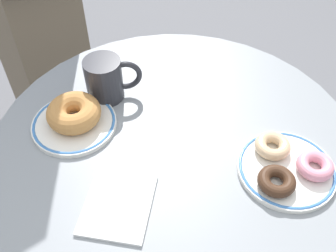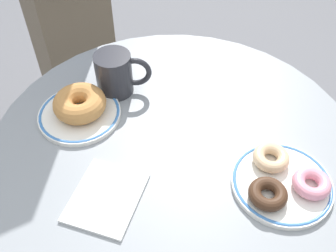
# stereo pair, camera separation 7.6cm
# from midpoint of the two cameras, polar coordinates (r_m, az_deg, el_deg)

# --- Properties ---
(cafe_table) EXTENTS (0.75, 0.75, 0.74)m
(cafe_table) POSITION_cam_midpoint_polar(r_m,az_deg,el_deg) (0.96, -1.35, -10.90)
(cafe_table) COLOR gray
(cafe_table) RESTS_ON ground
(plate_left) EXTENTS (0.17, 0.17, 0.01)m
(plate_left) POSITION_cam_midpoint_polar(r_m,az_deg,el_deg) (0.84, -16.09, 0.20)
(plate_left) COLOR white
(plate_left) RESTS_ON cafe_table
(plate_right) EXTENTS (0.18, 0.18, 0.01)m
(plate_right) POSITION_cam_midpoint_polar(r_m,az_deg,el_deg) (0.75, 14.14, -6.31)
(plate_right) COLOR white
(plate_right) RESTS_ON cafe_table
(donut_old_fashioned) EXTENTS (0.13, 0.13, 0.04)m
(donut_old_fashioned) POSITION_cam_midpoint_polar(r_m,az_deg,el_deg) (0.82, -16.21, 1.74)
(donut_old_fashioned) COLOR #BC7F42
(donut_old_fashioned) RESTS_ON plate_left
(donut_pink_frosted) EXTENTS (0.09, 0.09, 0.02)m
(donut_pink_frosted) POSITION_cam_midpoint_polar(r_m,az_deg,el_deg) (0.75, 18.00, -5.73)
(donut_pink_frosted) COLOR pink
(donut_pink_frosted) RESTS_ON plate_right
(donut_glazed) EXTENTS (0.08, 0.08, 0.02)m
(donut_glazed) POSITION_cam_midpoint_polar(r_m,az_deg,el_deg) (0.76, 12.29, -2.99)
(donut_glazed) COLOR #E0B789
(donut_glazed) RESTS_ON plate_right
(donut_chocolate) EXTENTS (0.08, 0.08, 0.02)m
(donut_chocolate) POSITION_cam_midpoint_polar(r_m,az_deg,el_deg) (0.71, 12.63, -8.03)
(donut_chocolate) COLOR #422819
(donut_chocolate) RESTS_ON plate_right
(paper_napkin) EXTENTS (0.12, 0.14, 0.01)m
(paper_napkin) POSITION_cam_midpoint_polar(r_m,az_deg,el_deg) (0.70, -10.46, -11.35)
(paper_napkin) COLOR white
(paper_napkin) RESTS_ON cafe_table
(coffee_mug) EXTENTS (0.12, 0.08, 0.10)m
(coffee_mug) POSITION_cam_midpoint_polar(r_m,az_deg,el_deg) (0.86, -11.58, 6.63)
(coffee_mug) COLOR #28282D
(coffee_mug) RESTS_ON cafe_table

